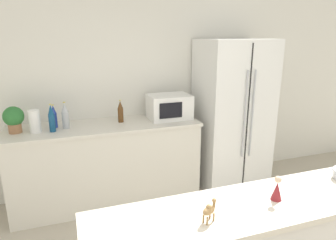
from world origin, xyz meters
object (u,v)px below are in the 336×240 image
(back_bottle_2, at_px, (120,112))
(wise_man_figurine_blue, at_px, (277,190))
(refrigerator, at_px, (232,115))
(paper_towel_roll, at_px, (35,121))
(potted_plant, at_px, (14,118))
(back_bottle_1, at_px, (54,117))
(back_bottle_3, at_px, (52,119))
(microwave, at_px, (169,107))
(back_bottle_0, at_px, (65,116))
(camel_figurine, at_px, (209,210))

(back_bottle_2, xyz_separation_m, wise_man_figurine_blue, (0.53, -2.00, -0.02))
(refrigerator, relative_size, paper_towel_roll, 7.99)
(potted_plant, relative_size, back_bottle_1, 1.08)
(refrigerator, xyz_separation_m, potted_plant, (-2.45, 0.06, 0.16))
(back_bottle_1, bearing_deg, back_bottle_3, -96.74)
(microwave, xyz_separation_m, back_bottle_2, (-0.57, 0.02, -0.02))
(back_bottle_0, bearing_deg, paper_towel_roll, -171.78)
(refrigerator, height_order, back_bottle_1, refrigerator)
(refrigerator, distance_m, potted_plant, 2.45)
(microwave, height_order, back_bottle_0, back_bottle_0)
(refrigerator, bearing_deg, back_bottle_0, 178.53)
(potted_plant, distance_m, camel_figurine, 2.33)
(paper_towel_roll, height_order, microwave, microwave)
(back_bottle_1, height_order, camel_figurine, back_bottle_1)
(back_bottle_2, relative_size, wise_man_figurine_blue, 1.72)
(refrigerator, bearing_deg, back_bottle_3, -179.25)
(wise_man_figurine_blue, bearing_deg, back_bottle_3, 123.70)
(paper_towel_roll, height_order, back_bottle_3, back_bottle_3)
(back_bottle_2, xyz_separation_m, back_bottle_3, (-0.72, -0.12, 0.02))
(paper_towel_roll, distance_m, back_bottle_2, 0.89)
(wise_man_figurine_blue, bearing_deg, paper_towel_roll, 126.49)
(back_bottle_0, bearing_deg, microwave, 1.06)
(camel_figurine, distance_m, wise_man_figurine_blue, 0.46)
(refrigerator, height_order, microwave, refrigerator)
(microwave, bearing_deg, back_bottle_2, 177.54)
(microwave, relative_size, back_bottle_2, 1.89)
(microwave, height_order, wise_man_figurine_blue, microwave)
(back_bottle_2, bearing_deg, paper_towel_roll, -174.26)
(back_bottle_1, relative_size, back_bottle_2, 0.98)
(potted_plant, bearing_deg, microwave, 0.42)
(back_bottle_0, distance_m, wise_man_figurine_blue, 2.25)
(back_bottle_0, xyz_separation_m, back_bottle_3, (-0.13, -0.08, 0.00))
(potted_plant, distance_m, wise_man_figurine_blue, 2.54)
(microwave, distance_m, camel_figurine, 2.10)
(microwave, bearing_deg, back_bottle_0, -178.94)
(back_bottle_3, xyz_separation_m, wise_man_figurine_blue, (1.25, -1.87, -0.04))
(camel_figurine, xyz_separation_m, wise_man_figurine_blue, (0.46, 0.06, -0.00))
(back_bottle_0, xyz_separation_m, wise_man_figurine_blue, (1.12, -1.95, -0.04))
(microwave, relative_size, back_bottle_0, 1.70)
(refrigerator, relative_size, back_bottle_1, 7.35)
(refrigerator, relative_size, back_bottle_3, 6.35)
(wise_man_figurine_blue, bearing_deg, back_bottle_1, 121.46)
(microwave, distance_m, back_bottle_3, 1.29)
(refrigerator, height_order, potted_plant, refrigerator)
(refrigerator, xyz_separation_m, paper_towel_roll, (-2.26, 0.01, 0.13))
(paper_towel_roll, xyz_separation_m, back_bottle_2, (0.88, 0.09, 0.01))
(back_bottle_2, bearing_deg, back_bottle_3, -170.22)
(refrigerator, xyz_separation_m, back_bottle_2, (-1.37, 0.10, 0.13))
(potted_plant, height_order, paper_towel_roll, potted_plant)
(paper_towel_roll, bearing_deg, back_bottle_3, -12.29)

